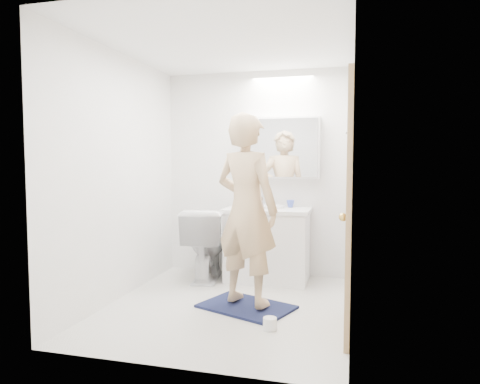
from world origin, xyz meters
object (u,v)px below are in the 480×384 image
(soap_bottle_b, at_px, (255,198))
(toothbrush_cup, at_px, (290,204))
(soap_bottle_a, at_px, (244,197))
(toilet_paper_roll, at_px, (270,324))
(toilet, at_px, (206,243))
(medicine_cabinet, at_px, (281,148))
(person, at_px, (246,209))
(vanity_cabinet, at_px, (268,246))

(soap_bottle_b, relative_size, toothbrush_cup, 2.05)
(soap_bottle_a, height_order, toilet_paper_roll, soap_bottle_a)
(soap_bottle_a, height_order, toothbrush_cup, soap_bottle_a)
(toilet, bearing_deg, toothbrush_cup, -171.84)
(medicine_cabinet, height_order, person, medicine_cabinet)
(toilet_paper_roll, bearing_deg, toothbrush_cup, 92.32)
(soap_bottle_b, bearing_deg, toilet_paper_roll, -73.32)
(vanity_cabinet, xyz_separation_m, toothbrush_cup, (0.23, 0.16, 0.47))
(toothbrush_cup, xyz_separation_m, toilet_paper_roll, (0.06, -1.59, -0.81))
(vanity_cabinet, bearing_deg, toilet_paper_roll, -78.24)
(soap_bottle_a, xyz_separation_m, toilet_paper_roll, (0.61, -1.58, -0.88))
(toilet, height_order, toothbrush_cup, toothbrush_cup)
(toilet_paper_roll, bearing_deg, soap_bottle_a, 111.11)
(soap_bottle_a, bearing_deg, medicine_cabinet, 8.01)
(medicine_cabinet, distance_m, soap_bottle_a, 0.71)
(soap_bottle_a, xyz_separation_m, toothbrush_cup, (0.54, 0.01, -0.07))
(toilet_paper_roll, bearing_deg, person, 123.67)
(toilet, bearing_deg, person, 120.48)
(vanity_cabinet, xyz_separation_m, toilet_paper_roll, (0.30, -1.43, -0.34))
(soap_bottle_b, distance_m, toothbrush_cup, 0.42)
(person, bearing_deg, soap_bottle_b, -59.84)
(soap_bottle_a, bearing_deg, soap_bottle_b, 13.27)
(soap_bottle_a, distance_m, soap_bottle_b, 0.13)
(toilet, bearing_deg, medicine_cabinet, -166.47)
(vanity_cabinet, distance_m, toilet, 0.71)
(medicine_cabinet, xyz_separation_m, toilet_paper_roll, (0.18, -1.64, -1.45))
(person, xyz_separation_m, toothbrush_cup, (0.24, 1.13, -0.05))
(medicine_cabinet, relative_size, toothbrush_cup, 9.81)
(person, relative_size, soap_bottle_a, 7.81)
(toothbrush_cup, bearing_deg, toilet, -163.50)
(vanity_cabinet, relative_size, soap_bottle_a, 4.07)
(medicine_cabinet, distance_m, toilet_paper_roll, 2.20)
(toilet, bearing_deg, toilet_paper_roll, 118.75)
(person, distance_m, soap_bottle_b, 1.16)
(person, relative_size, toilet_paper_roll, 15.70)
(toilet, xyz_separation_m, toothbrush_cup, (0.93, 0.28, 0.45))
(vanity_cabinet, xyz_separation_m, soap_bottle_a, (-0.31, 0.15, 0.54))
(vanity_cabinet, relative_size, medicine_cabinet, 1.02)
(toothbrush_cup, bearing_deg, person, -102.10)
(vanity_cabinet, height_order, toilet, toilet)
(toilet, xyz_separation_m, person, (0.69, -0.85, 0.50))
(person, distance_m, toilet_paper_roll, 1.02)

